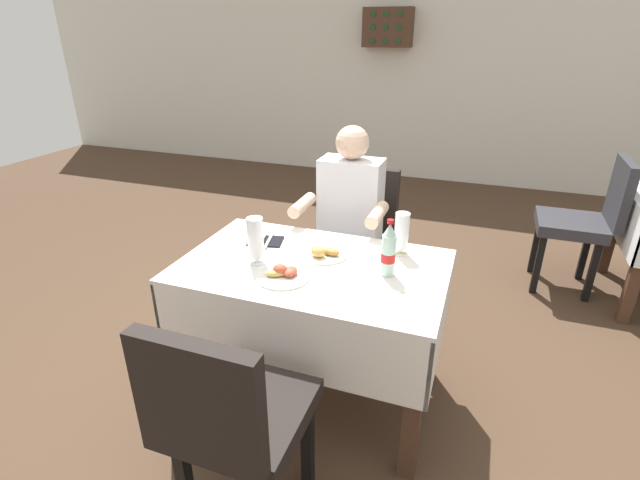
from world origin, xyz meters
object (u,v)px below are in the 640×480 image
(beer_glass_middle, at_px, (402,233))
(cola_bottle_primary, at_px, (389,251))
(seated_diner_far, at_px, (347,221))
(plate_far_diner, at_px, (323,253))
(napkin_cutlery_set, at_px, (266,241))
(wall_bottle_rack, at_px, (388,27))
(main_dining_table, at_px, (313,297))
(chair_far_diner_seat, at_px, (357,239))
(plate_near_camera, at_px, (283,274))
(chair_near_camera_side, at_px, (231,417))
(background_chair_left, at_px, (587,217))
(beer_glass_left, at_px, (256,241))

(beer_glass_middle, height_order, cola_bottle_primary, cola_bottle_primary)
(seated_diner_far, relative_size, plate_far_diner, 5.07)
(plate_far_diner, relative_size, napkin_cutlery_set, 1.26)
(cola_bottle_primary, bearing_deg, wall_bottle_rack, 103.27)
(napkin_cutlery_set, relative_size, wall_bottle_rack, 0.35)
(cola_bottle_primary, bearing_deg, beer_glass_middle, 86.58)
(main_dining_table, bearing_deg, seated_diner_far, 92.93)
(napkin_cutlery_set, bearing_deg, wall_bottle_rack, 94.13)
(chair_far_diner_seat, relative_size, plate_far_diner, 3.91)
(main_dining_table, bearing_deg, napkin_cutlery_set, 154.48)
(plate_near_camera, bearing_deg, cola_bottle_primary, 23.70)
(plate_far_diner, relative_size, cola_bottle_primary, 0.95)
(main_dining_table, distance_m, seated_diner_far, 0.68)
(main_dining_table, xyz_separation_m, napkin_cutlery_set, (-0.31, 0.15, 0.18))
(chair_near_camera_side, relative_size, plate_far_diner, 3.91)
(chair_far_diner_seat, bearing_deg, seated_diner_far, -107.35)
(plate_near_camera, bearing_deg, wall_bottle_rack, 97.07)
(seated_diner_far, relative_size, beer_glass_middle, 6.02)
(background_chair_left, bearing_deg, wall_bottle_rack, 130.68)
(main_dining_table, distance_m, plate_far_diner, 0.22)
(background_chair_left, height_order, wall_bottle_rack, wall_bottle_rack)
(main_dining_table, distance_m, beer_glass_middle, 0.52)
(chair_near_camera_side, relative_size, napkin_cutlery_set, 4.94)
(background_chair_left, distance_m, wall_bottle_rack, 3.27)
(seated_diner_far, height_order, plate_far_diner, seated_diner_far)
(beer_glass_left, xyz_separation_m, cola_bottle_primary, (0.59, 0.10, 0.00))
(background_chair_left, bearing_deg, plate_far_diner, -131.36)
(chair_far_diner_seat, height_order, plate_near_camera, chair_far_diner_seat)
(seated_diner_far, relative_size, wall_bottle_rack, 2.25)
(chair_near_camera_side, relative_size, cola_bottle_primary, 3.73)
(beer_glass_middle, bearing_deg, cola_bottle_primary, -93.42)
(cola_bottle_primary, bearing_deg, napkin_cutlery_set, 169.03)
(beer_glass_middle, distance_m, background_chair_left, 1.79)
(main_dining_table, xyz_separation_m, wall_bottle_rack, (-0.59, 3.98, 1.18))
(chair_near_camera_side, bearing_deg, beer_glass_middle, 70.73)
(seated_diner_far, height_order, beer_glass_middle, seated_diner_far)
(seated_diner_far, relative_size, plate_near_camera, 5.34)
(beer_glass_left, relative_size, beer_glass_middle, 1.07)
(plate_far_diner, relative_size, beer_glass_left, 1.11)
(cola_bottle_primary, distance_m, napkin_cutlery_set, 0.68)
(chair_far_diner_seat, height_order, seated_diner_far, seated_diner_far)
(beer_glass_left, height_order, cola_bottle_primary, cola_bottle_primary)
(chair_far_diner_seat, distance_m, plate_near_camera, 0.96)
(chair_near_camera_side, relative_size, seated_diner_far, 0.77)
(chair_far_diner_seat, bearing_deg, beer_glass_middle, -55.90)
(plate_far_diner, xyz_separation_m, cola_bottle_primary, (0.33, -0.08, 0.10))
(main_dining_table, bearing_deg, plate_near_camera, -115.05)
(beer_glass_left, xyz_separation_m, beer_glass_middle, (0.60, 0.33, -0.00))
(beer_glass_middle, height_order, background_chair_left, background_chair_left)
(plate_near_camera, xyz_separation_m, cola_bottle_primary, (0.42, 0.18, 0.10))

